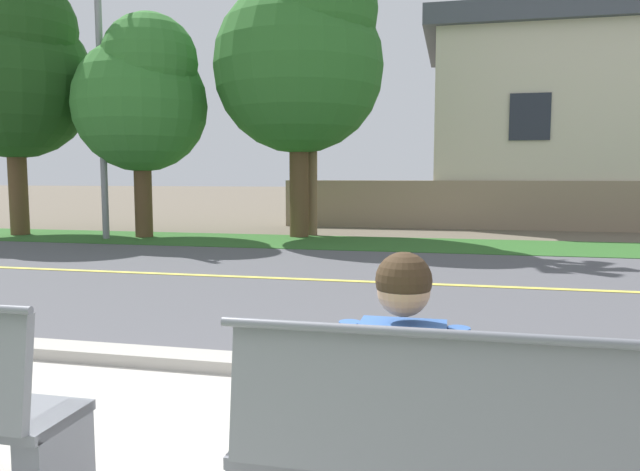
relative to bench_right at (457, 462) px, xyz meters
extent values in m
plane|color=#665B4C|center=(-1.31, 7.77, -0.45)|extent=(140.00, 140.00, 0.00)
cube|color=#ADA89E|center=(-1.31, 2.12, -0.40)|extent=(44.00, 0.30, 0.11)
cube|color=#515156|center=(-1.31, 6.27, -0.45)|extent=(52.00, 8.00, 0.01)
cube|color=#E0CC4C|center=(-1.31, 6.27, -0.44)|extent=(48.00, 0.14, 0.01)
cube|color=#2D6026|center=(-1.31, 11.18, -0.45)|extent=(48.00, 2.80, 0.02)
cube|color=slate|center=(-1.81, 0.07, -0.23)|extent=(0.14, 0.40, 0.45)
cube|color=slate|center=(0.00, 0.07, -0.03)|extent=(1.78, 0.44, 0.05)
cube|color=slate|center=(0.00, -0.13, 0.26)|extent=(1.71, 0.12, 0.52)
cylinder|color=slate|center=(0.00, -0.14, 0.54)|extent=(1.78, 0.04, 0.04)
cylinder|color=#47382D|center=(-0.31, 0.26, 0.06)|extent=(0.15, 0.42, 0.15)
cylinder|color=#47382D|center=(-0.13, 0.26, 0.06)|extent=(0.15, 0.42, 0.15)
cylinder|color=#47382D|center=(-0.31, 0.45, -0.24)|extent=(0.12, 0.12, 0.43)
cylinder|color=#47382D|center=(-0.13, 0.45, -0.24)|extent=(0.12, 0.12, 0.43)
cube|color=#33599E|center=(-0.22, 0.07, 0.26)|extent=(0.34, 0.20, 0.52)
cylinder|color=#33599E|center=(-0.43, 0.09, 0.28)|extent=(0.09, 0.09, 0.46)
cylinder|color=#33599E|center=(0.00, 0.09, 0.28)|extent=(0.09, 0.09, 0.46)
sphere|color=tan|center=(-0.22, 0.08, 0.65)|extent=(0.21, 0.21, 0.21)
sphere|color=#382819|center=(-0.22, 0.08, 0.69)|extent=(0.22, 0.22, 0.22)
cylinder|color=gray|center=(-8.31, 10.78, 3.09)|extent=(0.16, 0.16, 7.09)
cylinder|color=brown|center=(-11.06, 11.18, 0.78)|extent=(0.47, 0.47, 2.47)
sphere|color=#1E4719|center=(-11.06, 11.18, 3.51)|extent=(3.96, 3.96, 3.96)
sphere|color=#1E4719|center=(-10.57, 10.88, 4.69)|extent=(2.77, 2.77, 2.77)
cylinder|color=brown|center=(-7.60, 11.35, 0.57)|extent=(0.43, 0.43, 2.05)
sphere|color=#33752D|center=(-7.60, 11.35, 2.82)|extent=(3.27, 3.27, 3.27)
sphere|color=#33752D|center=(-7.19, 11.10, 3.80)|extent=(2.29, 2.29, 2.29)
cylinder|color=brown|center=(-3.82, 12.27, 0.85)|extent=(0.48, 0.48, 2.62)
sphere|color=#2D6B28|center=(-3.82, 12.27, 3.73)|extent=(4.19, 4.19, 4.19)
sphere|color=#2D6B28|center=(-3.30, 11.95, 4.99)|extent=(2.93, 2.93, 2.93)
cylinder|color=brown|center=(-3.63, 12.77, 4.30)|extent=(0.32, 0.32, 9.52)
cube|color=gray|center=(1.45, 15.53, 0.25)|extent=(13.00, 0.36, 1.40)
cube|color=beige|center=(4.13, 18.73, 2.43)|extent=(9.51, 6.40, 5.78)
cube|color=#474C56|center=(4.13, 18.73, 5.62)|extent=(10.28, 6.91, 0.60)
cube|color=#232833|center=(1.99, 15.50, 2.72)|extent=(1.10, 0.06, 1.30)
camera|label=1|loc=(-0.03, -2.25, 1.10)|focal=33.54mm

